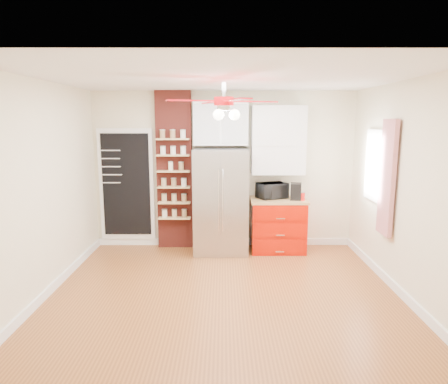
{
  "coord_description": "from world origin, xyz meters",
  "views": [
    {
      "loc": [
        -0.01,
        -4.91,
        2.2
      ],
      "look_at": [
        0.0,
        0.9,
        1.16
      ],
      "focal_mm": 32.0,
      "sensor_mm": 36.0,
      "label": 1
    }
  ],
  "objects_px": {
    "fridge": "(221,201)",
    "red_cabinet": "(278,225)",
    "canister_left": "(302,196)",
    "coffee_maker": "(296,192)",
    "pantry_jar_oats": "(171,166)",
    "toaster_oven": "(272,191)",
    "ceiling_fan": "(224,102)"
  },
  "relations": [
    {
      "from": "coffee_maker",
      "to": "pantry_jar_oats",
      "type": "relative_size",
      "value": 1.96
    },
    {
      "from": "fridge",
      "to": "toaster_oven",
      "type": "xyz_separation_m",
      "value": [
        0.87,
        0.12,
        0.16
      ]
    },
    {
      "from": "ceiling_fan",
      "to": "toaster_oven",
      "type": "distance_m",
      "value": 2.38
    },
    {
      "from": "toaster_oven",
      "to": "canister_left",
      "type": "height_order",
      "value": "toaster_oven"
    },
    {
      "from": "red_cabinet",
      "to": "coffee_maker",
      "type": "height_order",
      "value": "coffee_maker"
    },
    {
      "from": "pantry_jar_oats",
      "to": "canister_left",
      "type": "bearing_deg",
      "value": -5.51
    },
    {
      "from": "fridge",
      "to": "ceiling_fan",
      "type": "relative_size",
      "value": 1.25
    },
    {
      "from": "ceiling_fan",
      "to": "coffee_maker",
      "type": "height_order",
      "value": "ceiling_fan"
    },
    {
      "from": "fridge",
      "to": "ceiling_fan",
      "type": "xyz_separation_m",
      "value": [
        0.05,
        -1.63,
        1.55
      ]
    },
    {
      "from": "fridge",
      "to": "canister_left",
      "type": "bearing_deg",
      "value": -3.26
    },
    {
      "from": "red_cabinet",
      "to": "pantry_jar_oats",
      "type": "bearing_deg",
      "value": 177.34
    },
    {
      "from": "red_cabinet",
      "to": "ceiling_fan",
      "type": "bearing_deg",
      "value": -118.71
    },
    {
      "from": "red_cabinet",
      "to": "canister_left",
      "type": "height_order",
      "value": "canister_left"
    },
    {
      "from": "canister_left",
      "to": "coffee_maker",
      "type": "bearing_deg",
      "value": 142.45
    },
    {
      "from": "canister_left",
      "to": "toaster_oven",
      "type": "bearing_deg",
      "value": 157.15
    },
    {
      "from": "red_cabinet",
      "to": "toaster_oven",
      "type": "height_order",
      "value": "toaster_oven"
    },
    {
      "from": "red_cabinet",
      "to": "ceiling_fan",
      "type": "relative_size",
      "value": 0.67
    },
    {
      "from": "fridge",
      "to": "toaster_oven",
      "type": "height_order",
      "value": "fridge"
    },
    {
      "from": "red_cabinet",
      "to": "pantry_jar_oats",
      "type": "relative_size",
      "value": 6.63
    },
    {
      "from": "canister_left",
      "to": "red_cabinet",
      "type": "bearing_deg",
      "value": 161.05
    },
    {
      "from": "red_cabinet",
      "to": "ceiling_fan",
      "type": "distance_m",
      "value": 2.75
    },
    {
      "from": "red_cabinet",
      "to": "toaster_oven",
      "type": "bearing_deg",
      "value": 144.9
    },
    {
      "from": "red_cabinet",
      "to": "pantry_jar_oats",
      "type": "distance_m",
      "value": 2.07
    },
    {
      "from": "fridge",
      "to": "red_cabinet",
      "type": "relative_size",
      "value": 1.86
    },
    {
      "from": "fridge",
      "to": "coffee_maker",
      "type": "height_order",
      "value": "fridge"
    },
    {
      "from": "red_cabinet",
      "to": "pantry_jar_oats",
      "type": "xyz_separation_m",
      "value": [
        -1.81,
        0.08,
        0.99
      ]
    },
    {
      "from": "ceiling_fan",
      "to": "canister_left",
      "type": "distance_m",
      "value": 2.49
    },
    {
      "from": "coffee_maker",
      "to": "pantry_jar_oats",
      "type": "xyz_separation_m",
      "value": [
        -2.1,
        0.14,
        0.4
      ]
    },
    {
      "from": "ceiling_fan",
      "to": "coffee_maker",
      "type": "bearing_deg",
      "value": 53.43
    },
    {
      "from": "red_cabinet",
      "to": "coffee_maker",
      "type": "relative_size",
      "value": 3.38
    },
    {
      "from": "fridge",
      "to": "coffee_maker",
      "type": "bearing_deg",
      "value": -0.47
    },
    {
      "from": "toaster_oven",
      "to": "canister_left",
      "type": "distance_m",
      "value": 0.51
    }
  ]
}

